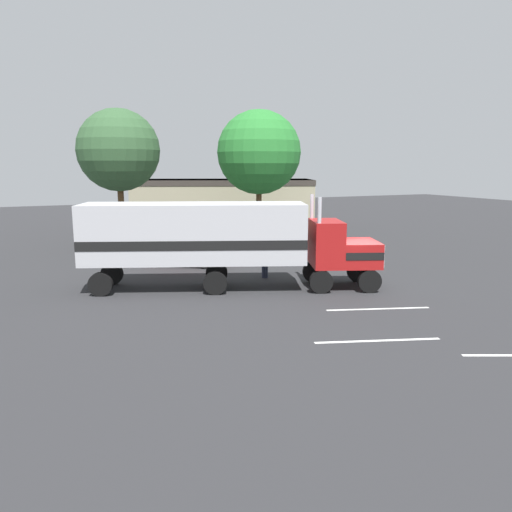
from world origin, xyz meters
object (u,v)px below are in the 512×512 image
object	(u,v)px
semi_truck	(218,237)
parked_car	(186,252)
tree_left	(118,150)
person_bystander	(265,261)
tree_center	(259,153)

from	to	relation	value
semi_truck	parked_car	world-z (taller)	semi_truck
tree_left	person_bystander	bearing A→B (deg)	-68.97
tree_center	tree_left	bearing A→B (deg)	174.60
semi_truck	person_bystander	distance (m)	3.68
tree_left	tree_center	world-z (taller)	tree_center
person_bystander	parked_car	world-z (taller)	person_bystander
parked_car	tree_left	xyz separation A→B (m)	(-2.32, 8.70, 6.15)
tree_left	semi_truck	bearing A→B (deg)	-81.72
person_bystander	tree_left	xyz separation A→B (m)	(-5.22, 13.57, 6.06)
semi_truck	person_bystander	size ratio (longest dim) A/B	8.64
parked_car	tree_center	xyz separation A→B (m)	(8.25, 7.70, 6.09)
parked_car	tree_left	size ratio (longest dim) A/B	0.47
person_bystander	tree_left	distance (m)	15.75
person_bystander	semi_truck	bearing A→B (deg)	-158.54
person_bystander	parked_car	distance (m)	5.67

